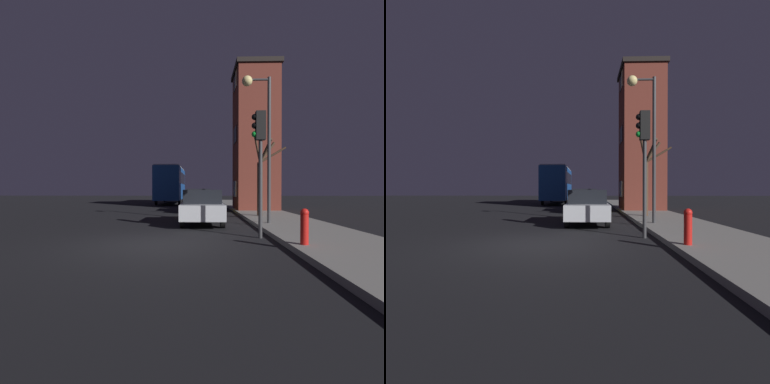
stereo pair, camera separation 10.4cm
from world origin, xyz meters
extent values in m
plane|color=black|center=(0.00, 0.00, 0.00)|extent=(120.00, 120.00, 0.00)
cube|color=slate|center=(5.05, 0.00, 0.08)|extent=(3.04, 60.00, 0.16)
cube|color=brown|center=(5.10, 12.76, 4.91)|extent=(2.74, 3.57, 9.52)
cube|color=black|center=(5.10, 12.76, 9.82)|extent=(2.98, 3.81, 0.30)
cube|color=#E5C67F|center=(3.71, 12.28, 1.56)|extent=(0.03, 0.70, 1.10)
cube|color=black|center=(3.71, 13.24, 1.56)|extent=(0.03, 0.70, 1.10)
cube|color=black|center=(3.71, 12.28, 5.31)|extent=(0.03, 0.70, 1.10)
cube|color=black|center=(3.71, 13.24, 5.31)|extent=(0.03, 0.70, 1.10)
cube|color=#E5C67F|center=(3.71, 12.28, 9.07)|extent=(0.03, 0.70, 1.10)
cube|color=black|center=(3.71, 13.24, 9.07)|extent=(0.03, 0.70, 1.10)
cylinder|color=#38383A|center=(4.09, 4.06, 3.14)|extent=(0.14, 0.14, 5.98)
cylinder|color=#38383A|center=(3.64, 4.06, 6.03)|extent=(0.90, 0.09, 0.09)
sphere|color=#F9E08C|center=(3.19, 4.06, 5.98)|extent=(0.43, 0.43, 0.43)
cylinder|color=#38383A|center=(3.16, 1.15, 1.54)|extent=(0.12, 0.12, 3.09)
cube|color=black|center=(3.16, 1.15, 3.54)|extent=(0.30, 0.24, 0.90)
sphere|color=black|center=(2.98, 1.15, 3.81)|extent=(0.20, 0.20, 0.20)
sphere|color=black|center=(2.98, 1.15, 3.54)|extent=(0.20, 0.20, 0.20)
sphere|color=green|center=(2.98, 1.15, 3.27)|extent=(0.20, 0.20, 0.20)
cylinder|color=#473323|center=(4.38, 7.36, 1.54)|extent=(0.28, 0.28, 2.77)
cylinder|color=#473323|center=(4.16, 6.90, 3.52)|extent=(0.56, 1.03, 1.25)
cylinder|color=#473323|center=(4.75, 7.39, 3.44)|extent=(0.87, 0.21, 1.12)
cylinder|color=#473323|center=(5.02, 7.27, 3.31)|extent=(1.35, 0.28, 0.85)
cylinder|color=#473323|center=(4.52, 6.75, 3.44)|extent=(0.44, 1.33, 1.13)
cube|color=#194793|center=(-1.84, 23.53, 2.09)|extent=(2.40, 10.37, 3.21)
cube|color=black|center=(-1.84, 23.53, 2.67)|extent=(2.42, 9.54, 1.16)
cube|color=#B2B2B2|center=(-1.84, 23.53, 3.75)|extent=(2.28, 9.85, 0.12)
cylinder|color=black|center=(-0.73, 26.90, 0.48)|extent=(0.18, 0.96, 0.96)
cylinder|color=black|center=(-2.95, 26.90, 0.48)|extent=(0.18, 0.96, 0.96)
cylinder|color=black|center=(-0.73, 20.16, 0.48)|extent=(0.18, 0.96, 0.96)
cylinder|color=black|center=(-2.95, 20.16, 0.48)|extent=(0.18, 0.96, 0.96)
cube|color=#B7BABF|center=(1.35, 4.98, 0.62)|extent=(1.78, 4.36, 0.62)
cube|color=black|center=(1.35, 4.76, 1.22)|extent=(1.57, 2.27, 0.58)
cylinder|color=black|center=(2.16, 6.39, 0.31)|extent=(0.18, 0.62, 0.62)
cylinder|color=black|center=(0.55, 6.39, 0.31)|extent=(0.18, 0.62, 0.62)
cylinder|color=black|center=(2.16, 3.56, 0.31)|extent=(0.18, 0.62, 0.62)
cylinder|color=black|center=(0.55, 3.56, 0.31)|extent=(0.18, 0.62, 0.62)
cube|color=olive|center=(1.15, 12.28, 0.65)|extent=(1.75, 4.76, 0.65)
cube|color=black|center=(1.15, 12.04, 1.26)|extent=(1.54, 2.47, 0.58)
cylinder|color=black|center=(1.93, 13.82, 0.33)|extent=(0.18, 0.66, 0.66)
cylinder|color=black|center=(0.36, 13.82, 0.33)|extent=(0.18, 0.66, 0.66)
cylinder|color=black|center=(1.93, 10.73, 0.33)|extent=(0.18, 0.66, 0.66)
cylinder|color=black|center=(0.36, 10.73, 0.33)|extent=(0.18, 0.66, 0.66)
cylinder|color=red|center=(3.88, -0.77, 0.53)|extent=(0.20, 0.20, 0.75)
sphere|color=red|center=(3.88, -0.77, 0.96)|extent=(0.21, 0.21, 0.21)
camera|label=1|loc=(1.27, -8.31, 1.55)|focal=28.00mm
camera|label=2|loc=(1.37, -8.31, 1.55)|focal=28.00mm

